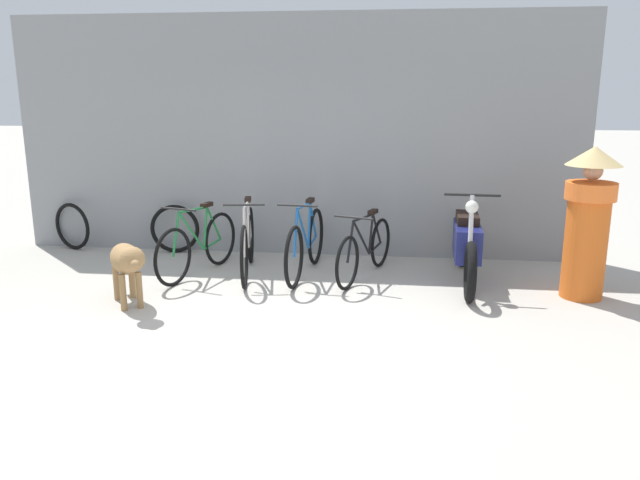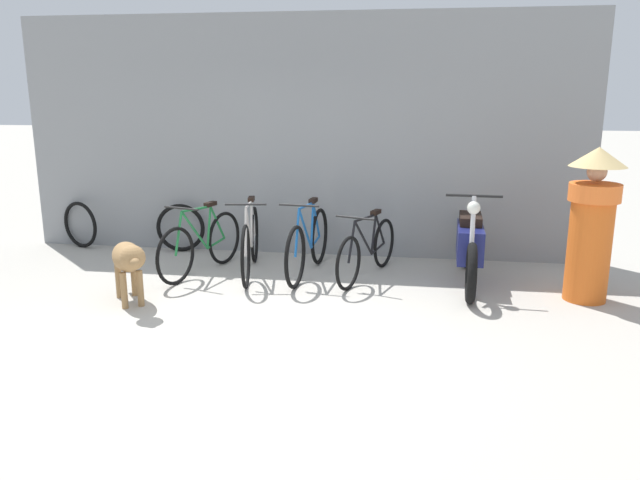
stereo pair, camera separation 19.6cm
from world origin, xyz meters
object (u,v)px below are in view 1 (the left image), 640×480
(bicycle_1, at_px, (248,243))
(person_in_robes, at_px, (588,218))
(bicycle_2, at_px, (306,244))
(stray_dog, at_px, (127,261))
(motorcycle, at_px, (467,245))
(spare_tire_left, at_px, (72,226))
(bicycle_3, at_px, (365,250))
(bicycle_0, at_px, (198,245))
(spare_tire_right, at_px, (175,229))

(bicycle_1, height_order, person_in_robes, person_in_robes)
(bicycle_2, bearing_deg, stray_dog, -45.08)
(bicycle_2, height_order, person_in_robes, person_in_robes)
(bicycle_1, height_order, motorcycle, motorcycle)
(spare_tire_left, bearing_deg, bicycle_3, -11.52)
(person_in_robes, bearing_deg, stray_dog, 23.74)
(person_in_robes, bearing_deg, motorcycle, -4.66)
(bicycle_2, distance_m, bicycle_3, 0.70)
(bicycle_0, relative_size, motorcycle, 0.79)
(bicycle_3, xyz_separation_m, stray_dog, (-2.32, -1.29, 0.14))
(bicycle_1, relative_size, person_in_robes, 1.10)
(bicycle_0, relative_size, bicycle_2, 0.91)
(bicycle_1, distance_m, motorcycle, 2.54)
(person_in_robes, bearing_deg, bicycle_2, 4.83)
(bicycle_2, bearing_deg, bicycle_3, 95.16)
(bicycle_1, distance_m, bicycle_2, 0.69)
(bicycle_2, height_order, spare_tire_right, bicycle_2)
(person_in_robes, distance_m, spare_tire_left, 6.52)
(motorcycle, bearing_deg, stray_dog, -67.92)
(bicycle_0, xyz_separation_m, bicycle_1, (0.58, 0.08, 0.02))
(person_in_robes, bearing_deg, bicycle_0, 9.09)
(bicycle_1, relative_size, bicycle_3, 1.13)
(bicycle_0, bearing_deg, person_in_robes, 102.74)
(bicycle_3, bearing_deg, stray_dog, -41.95)
(spare_tire_left, bearing_deg, bicycle_2, -13.67)
(motorcycle, bearing_deg, person_in_robes, 74.56)
(bicycle_2, bearing_deg, spare_tire_left, -97.57)
(spare_tire_right, bearing_deg, motorcycle, -13.29)
(bicycle_2, height_order, motorcycle, motorcycle)
(stray_dog, distance_m, spare_tire_right, 2.14)
(bicycle_0, relative_size, stray_dog, 1.69)
(bicycle_1, relative_size, motorcycle, 0.89)
(bicycle_0, xyz_separation_m, motorcycle, (3.12, 0.06, 0.08))
(bicycle_1, height_order, stray_dog, bicycle_1)
(bicycle_1, relative_size, bicycle_2, 1.02)
(bicycle_3, relative_size, spare_tire_right, 2.38)
(bicycle_0, height_order, motorcycle, motorcycle)
(bicycle_3, distance_m, stray_dog, 2.66)
(spare_tire_right, bearing_deg, bicycle_3, -17.64)
(bicycle_2, xyz_separation_m, spare_tire_right, (-1.89, 0.81, -0.05))
(bicycle_2, xyz_separation_m, bicycle_3, (0.70, -0.01, -0.04))
(motorcycle, relative_size, spare_tire_right, 3.03)
(spare_tire_left, bearing_deg, bicycle_1, -18.14)
(spare_tire_right, bearing_deg, bicycle_0, -56.60)
(motorcycle, bearing_deg, bicycle_1, -87.78)
(bicycle_1, relative_size, spare_tire_right, 2.68)
(bicycle_1, height_order, bicycle_2, bicycle_1)
(bicycle_0, height_order, spare_tire_left, bicycle_0)
(bicycle_1, distance_m, stray_dog, 1.56)
(bicycle_2, relative_size, stray_dog, 1.87)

